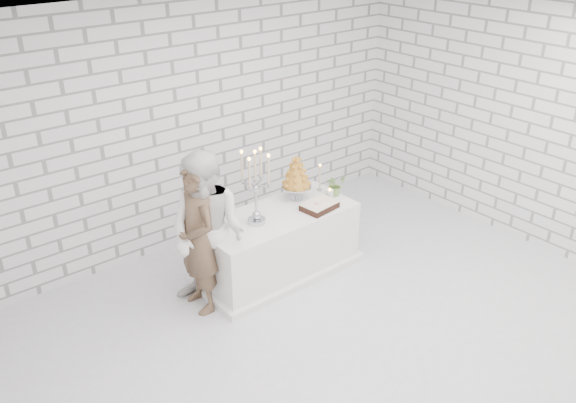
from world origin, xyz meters
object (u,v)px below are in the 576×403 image
(groom, at_px, (197,239))
(croquembouche, at_px, (296,177))
(candelabra, at_px, (256,188))
(bride, at_px, (208,233))
(cake_table, at_px, (278,243))

(groom, relative_size, croquembouche, 2.94)
(candelabra, distance_m, croquembouche, 0.74)
(bride, xyz_separation_m, candelabra, (0.63, 0.04, 0.31))
(bride, height_order, croquembouche, bride)
(croquembouche, bearing_deg, bride, -170.86)
(bride, relative_size, croquembouche, 3.14)
(bride, relative_size, candelabra, 2.06)
(cake_table, xyz_separation_m, groom, (-1.03, -0.01, 0.44))
(cake_table, xyz_separation_m, candelabra, (-0.30, -0.02, 0.80))
(cake_table, xyz_separation_m, bride, (-0.93, -0.06, 0.49))
(cake_table, bearing_deg, bride, -176.29)
(croquembouche, bearing_deg, groom, -173.47)
(groom, xyz_separation_m, croquembouche, (1.44, 0.16, 0.21))
(groom, height_order, croquembouche, groom)
(candelabra, bearing_deg, groom, 179.08)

